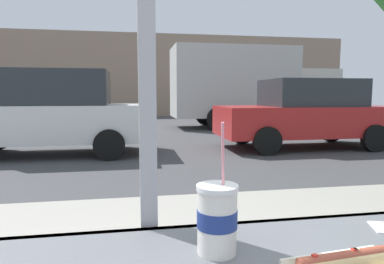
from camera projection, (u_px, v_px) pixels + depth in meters
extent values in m
plane|color=#424244|center=(134.00, 146.00, 8.91)|extent=(60.00, 60.00, 0.00)
cube|color=#9E998E|center=(141.00, 259.00, 2.64)|extent=(16.00, 2.80, 0.14)
cube|color=#404245|center=(150.00, 232.00, 1.00)|extent=(2.33, 0.02, 0.02)
cube|color=gray|center=(132.00, 75.00, 21.46)|extent=(28.00, 1.20, 5.09)
cylinder|color=silver|center=(217.00, 221.00, 0.84)|extent=(0.10, 0.10, 0.16)
cylinder|color=navy|center=(217.00, 218.00, 0.84)|extent=(0.10, 0.10, 0.04)
cylinder|color=black|center=(217.00, 191.00, 0.84)|extent=(0.09, 0.09, 0.01)
cylinder|color=white|center=(217.00, 187.00, 0.83)|extent=(0.10, 0.10, 0.01)
cylinder|color=pink|center=(223.00, 162.00, 0.82)|extent=(0.02, 0.04, 0.20)
cube|color=silver|center=(329.00, 258.00, 0.79)|extent=(0.26, 0.03, 0.03)
cylinder|color=#DBB77A|center=(343.00, 262.00, 0.75)|extent=(0.22, 0.06, 0.04)
cylinder|color=#9E4733|center=(343.00, 257.00, 0.75)|extent=(0.23, 0.05, 0.03)
cube|color=red|center=(354.00, 250.00, 0.75)|extent=(0.01, 0.01, 0.01)
cube|color=beige|center=(356.00, 250.00, 0.75)|extent=(0.01, 0.01, 0.01)
cube|color=red|center=(315.00, 256.00, 0.72)|extent=(0.01, 0.01, 0.01)
cube|color=silver|center=(48.00, 123.00, 7.52)|extent=(4.43, 1.75, 0.79)
cube|color=#282D33|center=(55.00, 88.00, 7.47)|extent=(2.30, 1.54, 0.75)
cylinder|color=black|center=(114.00, 135.00, 8.66)|extent=(0.64, 0.18, 0.64)
cylinder|color=black|center=(109.00, 145.00, 6.94)|extent=(0.64, 0.18, 0.64)
cube|color=red|center=(304.00, 121.00, 8.58)|extent=(4.30, 1.78, 0.73)
cube|color=#282D33|center=(311.00, 93.00, 8.53)|extent=(2.24, 1.57, 0.66)
cylinder|color=black|center=(331.00, 130.00, 9.72)|extent=(0.64, 0.18, 0.64)
cylinder|color=black|center=(375.00, 138.00, 7.98)|extent=(0.64, 0.18, 0.64)
cylinder|color=black|center=(242.00, 132.00, 9.26)|extent=(0.64, 0.18, 0.64)
cylinder|color=black|center=(267.00, 141.00, 7.52)|extent=(0.64, 0.18, 0.64)
cube|color=beige|center=(233.00, 82.00, 13.76)|extent=(4.87, 2.20, 2.75)
cube|color=beige|center=(306.00, 93.00, 14.37)|extent=(1.90, 2.10, 1.90)
cylinder|color=black|center=(294.00, 114.00, 15.50)|extent=(0.90, 0.24, 0.90)
cylinder|color=black|center=(319.00, 117.00, 13.44)|extent=(0.90, 0.24, 0.90)
cylinder|color=black|center=(206.00, 115.00, 14.84)|extent=(0.90, 0.24, 0.90)
cylinder|color=black|center=(219.00, 118.00, 12.68)|extent=(0.90, 0.24, 0.90)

